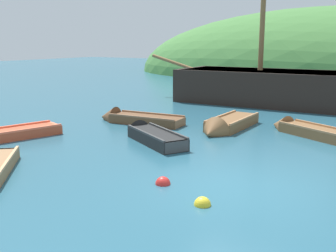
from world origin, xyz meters
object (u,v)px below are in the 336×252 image
Objects in this scene: rowboat_center at (227,126)px; rowboat_near_dock at (306,132)px; sailing_ship at (308,93)px; rowboat_far at (134,120)px; rowboat_portside at (150,137)px; buoy_yellow at (202,205)px; buoy_red at (163,184)px; rowboat_outer_left at (2,137)px.

rowboat_center is 2.99m from rowboat_near_dock.
sailing_ship is 4.16× the size of rowboat_far.
rowboat_portside is 5.84m from buoy_yellow.
rowboat_near_dock is 5.88m from rowboat_portside.
rowboat_near_dock is 1.04× the size of rowboat_portside.
rowboat_portside is 9.36× the size of buoy_red.
rowboat_far is 4.04m from rowboat_center.
buoy_red is at bearing 157.82° from rowboat_portside.
rowboat_center is 3.44m from rowboat_portside.
sailing_ship is 14.18m from buoy_red.
sailing_ship is at bearing 95.19° from buoy_yellow.
rowboat_portside reaches higher than rowboat_near_dock.
sailing_ship is 9.96m from rowboat_far.
rowboat_center is (-1.29, -7.63, -0.57)m from sailing_ship.
rowboat_far is at bearing 136.09° from buoy_yellow.
rowboat_near_dock reaches higher than buoy_red.
sailing_ship is 15.34m from rowboat_outer_left.
buoy_red is at bearing 126.79° from rowboat_far.
rowboat_outer_left is 8.81m from buoy_yellow.
sailing_ship is at bearing -127.19° from rowboat_far.
buoy_red is (7.28, -0.71, -0.11)m from rowboat_outer_left.
rowboat_near_dock is at bearing -109.61° from rowboat_portside.
rowboat_far is 7.02m from rowboat_near_dock.
rowboat_near_dock is 9.76× the size of buoy_red.
rowboat_near_dock is at bearing 88.25° from buoy_yellow.
rowboat_portside reaches higher than buoy_yellow.
buoy_yellow is (1.34, -14.79, -0.71)m from sailing_ship.
rowboat_center is 1.07× the size of rowboat_portside.
sailing_ship is 14.87m from buoy_yellow.
rowboat_near_dock is (2.88, 0.80, -0.02)m from rowboat_center.
rowboat_near_dock is at bearing -172.06° from rowboat_far.
rowboat_portside is at bearing 67.93° from rowboat_near_dock.
buoy_red is at bearing 100.81° from rowboat_outer_left.
rowboat_center is 10.14× the size of buoy_yellow.
buoy_yellow is 1.55m from buoy_red.
buoy_yellow is (8.70, -1.34, -0.11)m from rowboat_outer_left.
sailing_ship is 7.76m from rowboat_center.
sailing_ship is 4.74× the size of rowboat_portside.
rowboat_near_dock is (1.59, -6.83, -0.59)m from sailing_ship.
rowboat_far is (-5.24, -8.45, -0.59)m from sailing_ship.
rowboat_portside is at bearing -26.59° from rowboat_center.
rowboat_center is at bearing 110.22° from buoy_yellow.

